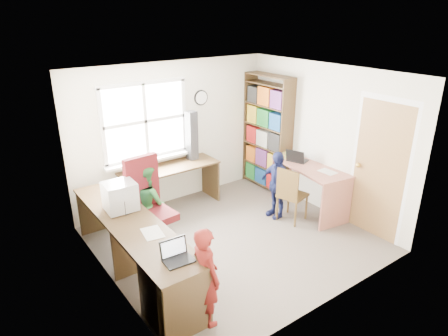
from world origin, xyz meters
The scene contains 19 objects.
room centered at (0.01, 0.10, 1.22)m, with size 3.64×3.44×2.44m.
l_desk centered at (-1.31, -0.28, 0.46)m, with size 2.38×2.95×0.75m.
right_desk centered at (1.59, 0.04, 0.57)m, with size 0.84×1.45×0.79m.
bookshelf centered at (1.65, 1.19, 1.00)m, with size 0.30×1.02×2.10m.
swivel_chair centered at (-1.08, 0.49, 0.58)m, with size 0.68×0.68×1.34m.
wooden_chair centered at (1.05, -0.07, 0.49)m, with size 0.47×0.47×0.90m.
crt_monitor centered at (-1.48, 0.45, 0.94)m, with size 0.40×0.36×0.38m.
laptop_left centered at (-1.45, -0.91, 0.80)m, with size 0.31×0.27×0.21m.
laptop_right centered at (1.53, 0.31, 0.84)m, with size 0.36×0.39×0.22m.
speaker_a centered at (-1.46, 0.33, 0.85)m, with size 0.11×0.11×0.19m.
speaker_b centered at (-1.51, 0.78, 0.83)m, with size 0.08×0.08×0.16m.
cd_tower centered at (0.25, 1.53, 1.17)m, with size 0.18×0.17×0.83m.
game_box centered at (1.61, 0.51, 0.82)m, with size 0.39×0.39×0.06m.
paper_a centered at (-1.41, -0.30, 0.75)m, with size 0.26×0.34×0.00m.
paper_b centered at (1.60, -0.30, 0.79)m, with size 0.20×0.28×0.00m.
potted_plant centered at (-0.73, 1.51, 0.89)m, with size 0.15×0.12×0.27m, color #307937.
person_red centered at (-1.23, -1.12, 0.57)m, with size 0.41×0.27×1.13m, color maroon.
person_green centered at (-1.01, 0.71, 0.60)m, with size 0.58×0.45×1.19m, color #2F7533.
person_navy centered at (0.99, 0.19, 0.55)m, with size 0.65×0.27×1.11m, color #161C46.
Camera 1 is at (-3.09, -4.01, 3.15)m, focal length 32.00 mm.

